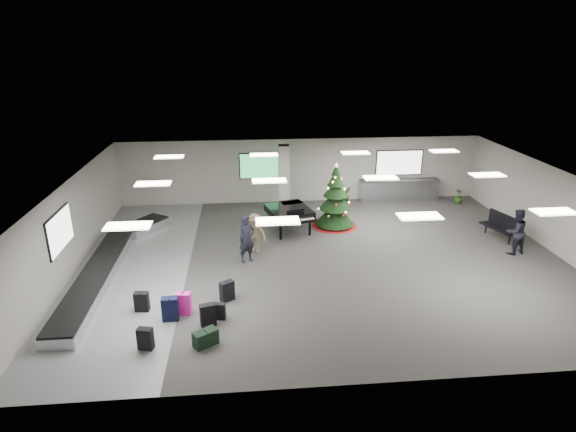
{
  "coord_description": "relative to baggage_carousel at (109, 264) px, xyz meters",
  "views": [
    {
      "loc": [
        -2.87,
        -16.25,
        7.83
      ],
      "look_at": [
        -1.24,
        1.0,
        1.42
      ],
      "focal_mm": 30.0,
      "sensor_mm": 36.0,
      "label": 1
    }
  ],
  "objects": [
    {
      "name": "green_duffel",
      "position": [
        3.79,
        -4.96,
        0.01
      ],
      "size": [
        0.73,
        0.64,
        0.46
      ],
      "rotation": [
        0.0,
        0.0,
        0.58
      ],
      "color": "black",
      "rests_on": "ground"
    },
    {
      "name": "suitcase_7",
      "position": [
        4.11,
        -3.69,
        0.05
      ],
      "size": [
        0.39,
        0.25,
        0.54
      ],
      "rotation": [
        0.0,
        0.0,
        -0.19
      ],
      "color": "black",
      "rests_on": "ground"
    },
    {
      "name": "baggage_carousel",
      "position": [
        0.0,
        0.0,
        0.0
      ],
      "size": [
        2.28,
        9.71,
        0.43
      ],
      "color": "silver",
      "rests_on": "ground"
    },
    {
      "name": "potted_plant_right",
      "position": [
        15.71,
        5.96,
        0.15
      ],
      "size": [
        0.56,
        0.56,
        0.73
      ],
      "primitive_type": "imported",
      "rotation": [
        0.0,
        0.0,
        2.13
      ],
      "color": "#1E4516",
      "rests_on": "ground"
    },
    {
      "name": "suitcase_1",
      "position": [
        3.8,
        -4.0,
        0.13
      ],
      "size": [
        0.49,
        0.34,
        0.71
      ],
      "rotation": [
        0.0,
        0.0,
        0.27
      ],
      "color": "black",
      "rests_on": "ground"
    },
    {
      "name": "suitcase_3",
      "position": [
        4.31,
        -2.61,
        0.12
      ],
      "size": [
        0.5,
        0.44,
        0.68
      ],
      "rotation": [
        0.0,
        0.0,
        0.59
      ],
      "color": "black",
      "rests_on": "ground"
    },
    {
      "name": "bench",
      "position": [
        15.48,
        1.4,
        0.38
      ],
      "size": [
        0.98,
        1.74,
        1.05
      ],
      "rotation": [
        0.0,
        0.0,
        0.27
      ],
      "color": "black",
      "rests_on": "ground"
    },
    {
      "name": "traveler_a",
      "position": [
        4.99,
        0.18,
        0.7
      ],
      "size": [
        0.79,
        0.7,
        1.82
      ],
      "primitive_type": "imported",
      "rotation": [
        0.0,
        0.0,
        0.5
      ],
      "color": "black",
      "rests_on": "ground"
    },
    {
      "name": "grand_piano",
      "position": [
        6.85,
        2.98,
        0.66
      ],
      "size": [
        2.11,
        2.48,
        1.23
      ],
      "rotation": [
        0.0,
        0.0,
        0.25
      ],
      "color": "black",
      "rests_on": "ground"
    },
    {
      "name": "room_envelope",
      "position": [
        7.46,
        0.75,
        2.12
      ],
      "size": [
        18.02,
        14.02,
        3.21
      ],
      "color": "#AAA49B",
      "rests_on": "ground"
    },
    {
      "name": "pink_suitcase",
      "position": [
        3.03,
        -3.3,
        0.14
      ],
      "size": [
        0.48,
        0.32,
        0.72
      ],
      "rotation": [
        0.0,
        0.0,
        -0.15
      ],
      "color": "#FF21A4",
      "rests_on": "ground"
    },
    {
      "name": "potted_plant_left",
      "position": [
        10.04,
        6.47,
        0.24
      ],
      "size": [
        0.59,
        0.53,
        0.9
      ],
      "primitive_type": "imported",
      "rotation": [
        0.0,
        0.0,
        0.31
      ],
      "color": "#1E4516",
      "rests_on": "ground"
    },
    {
      "name": "christmas_tree",
      "position": [
        8.9,
        3.48,
        0.78
      ],
      "size": [
        2.03,
        2.03,
        2.89
      ],
      "color": "maroon",
      "rests_on": "ground"
    },
    {
      "name": "suitcase_0",
      "position": [
        2.21,
        -4.99,
        0.1
      ],
      "size": [
        0.45,
        0.32,
        0.65
      ],
      "rotation": [
        0.0,
        0.0,
        -0.25
      ],
      "color": "black",
      "rests_on": "ground"
    },
    {
      "name": "suitcase_8",
      "position": [
        1.74,
        -3.01,
        0.1
      ],
      "size": [
        0.44,
        0.27,
        0.64
      ],
      "rotation": [
        0.0,
        0.0,
        -0.07
      ],
      "color": "black",
      "rests_on": "ground"
    },
    {
      "name": "traveler_bench",
      "position": [
        15.23,
        -0.07,
        0.69
      ],
      "size": [
        1.01,
        0.86,
        1.81
      ],
      "primitive_type": "imported",
      "rotation": [
        0.0,
        0.0,
        3.37
      ],
      "color": "black",
      "rests_on": "ground"
    },
    {
      "name": "navy_suitcase",
      "position": [
        2.68,
        -3.61,
        0.16
      ],
      "size": [
        0.49,
        0.3,
        0.76
      ],
      "rotation": [
        0.0,
        0.0,
        0.04
      ],
      "color": "black",
      "rests_on": "ground"
    },
    {
      "name": "service_counter",
      "position": [
        12.84,
        6.73,
        0.33
      ],
      "size": [
        4.05,
        0.65,
        1.08
      ],
      "color": "silver",
      "rests_on": "ground"
    },
    {
      "name": "traveler_b",
      "position": [
        5.3,
        1.01,
        0.58
      ],
      "size": [
        1.18,
        1.02,
        1.58
      ],
      "primitive_type": "imported",
      "rotation": [
        0.0,
        0.0,
        -0.53
      ],
      "color": "#826D50",
      "rests_on": "ground"
    },
    {
      "name": "ground",
      "position": [
        7.84,
        0.08,
        -0.21
      ],
      "size": [
        18.0,
        18.0,
        0.0
      ],
      "primitive_type": "plane",
      "color": "#363431",
      "rests_on": "ground"
    }
  ]
}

